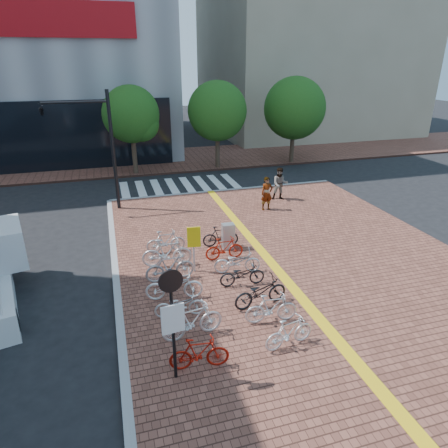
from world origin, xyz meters
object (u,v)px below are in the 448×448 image
object	(u,v)px
bike_6	(166,241)
traffic_light_pole	(81,130)
pedestrian_a	(267,194)
bike_3	(174,285)
yellow_sign	(194,241)
bike_5	(167,253)
bike_0	(199,353)
bike_1	(193,321)
bike_13	(221,236)
bike_2	(180,305)
bike_10	(242,274)
bike_7	(289,332)
notice_sign	(172,313)
bike_4	(170,267)
utility_box	(228,236)
bike_8	(271,308)
bike_9	(261,292)
bike_11	(237,262)
bike_12	(224,248)
pedestrian_b	(280,184)

from	to	relation	value
bike_6	traffic_light_pole	world-z (taller)	traffic_light_pole
bike_6	pedestrian_a	size ratio (longest dim) A/B	0.91
bike_3	yellow_sign	size ratio (longest dim) A/B	1.04
bike_6	bike_5	bearing A→B (deg)	173.13
bike_0	pedestrian_a	xyz separation A→B (m)	(6.16, 10.57, 0.42)
bike_1	bike_13	world-z (taller)	bike_1
bike_2	bike_10	size ratio (longest dim) A/B	0.98
bike_6	bike_7	xyz separation A→B (m)	(2.40, -6.88, -0.02)
bike_0	bike_3	bearing A→B (deg)	8.41
notice_sign	traffic_light_pole	size ratio (longest dim) A/B	0.51
bike_5	bike_10	world-z (taller)	bike_5
bike_1	bike_4	bearing A→B (deg)	-5.61
utility_box	yellow_sign	world-z (taller)	yellow_sign
bike_6	traffic_light_pole	bearing A→B (deg)	26.63
notice_sign	traffic_light_pole	bearing A→B (deg)	99.38
utility_box	bike_13	bearing A→B (deg)	129.78
bike_6	bike_10	distance (m)	4.05
bike_0	bike_7	world-z (taller)	bike_0
bike_0	bike_8	xyz separation A→B (m)	(2.56, 1.30, 0.02)
traffic_light_pole	bike_2	bearing A→B (deg)	-75.35
bike_9	bike_10	distance (m)	1.37
bike_11	bike_12	distance (m)	1.20
bike_10	pedestrian_a	xyz separation A→B (m)	(3.75, 6.95, 0.46)
bike_11	utility_box	xyz separation A→B (m)	(0.28, 2.09, 0.10)
bike_13	notice_sign	world-z (taller)	notice_sign
bike_8	bike_9	world-z (taller)	same
bike_1	bike_10	bearing A→B (deg)	-52.24
pedestrian_a	bike_7	bearing A→B (deg)	-110.93
bike_4	bike_5	distance (m)	1.10
bike_10	notice_sign	world-z (taller)	notice_sign
bike_2	notice_sign	xyz separation A→B (m)	(-0.60, -2.58, 1.57)
bike_0	bike_13	xyz separation A→B (m)	(2.56, 6.91, -0.01)
bike_1	bike_8	bearing A→B (deg)	-97.24
bike_6	bike_8	world-z (taller)	bike_8
traffic_light_pole	notice_sign	bearing A→B (deg)	-80.62
bike_7	bike_3	bearing A→B (deg)	28.91
pedestrian_a	bike_1	bearing A→B (deg)	-125.29
yellow_sign	traffic_light_pole	world-z (taller)	traffic_light_pole
bike_0	bike_12	size ratio (longest dim) A/B	1.01
bike_7	pedestrian_b	bearing A→B (deg)	-32.55
bike_5	pedestrian_a	xyz separation A→B (m)	(6.09, 4.78, 0.31)
bike_3	notice_sign	size ratio (longest dim) A/B	0.61
bike_8	bike_6	bearing A→B (deg)	28.70
bike_12	notice_sign	bearing A→B (deg)	153.75
bike_0	traffic_light_pole	world-z (taller)	traffic_light_pole
bike_5	utility_box	xyz separation A→B (m)	(2.74, 0.83, -0.02)
pedestrian_b	bike_11	bearing A→B (deg)	-107.02
bike_13	traffic_light_pole	size ratio (longest dim) A/B	0.25
bike_0	bike_12	bearing A→B (deg)	-15.09
notice_sign	utility_box	bearing A→B (deg)	62.99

